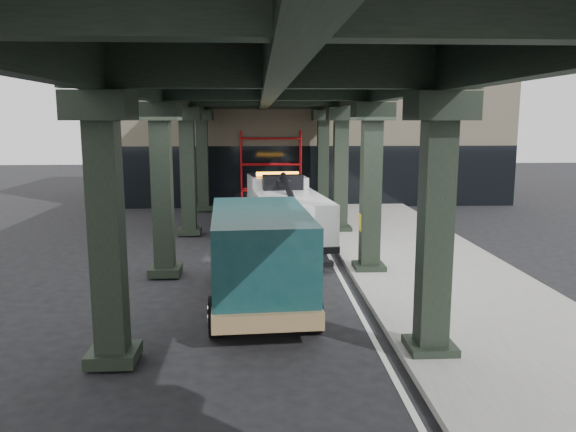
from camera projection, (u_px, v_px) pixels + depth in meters
name	position (u px, v px, depth m)	size (l,w,h in m)	color
ground	(285.00, 295.00, 14.62)	(90.00, 90.00, 0.00)	black
sidewalk	(431.00, 270.00, 16.82)	(5.00, 40.00, 0.15)	gray
lane_stripe	(339.00, 274.00, 16.68)	(0.12, 38.00, 0.01)	silver
viaduct	(267.00, 86.00, 15.65)	(7.40, 32.00, 6.40)	black
building	(302.00, 129.00, 33.74)	(22.00, 10.00, 8.00)	#C6B793
scaffolding	(271.00, 168.00, 28.68)	(3.08, 0.88, 4.00)	#B70E12
tow_truck	(284.00, 208.00, 20.98)	(3.02, 8.09, 2.59)	black
towed_van	(259.00, 254.00, 13.60)	(2.70, 6.10, 2.43)	#10373A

